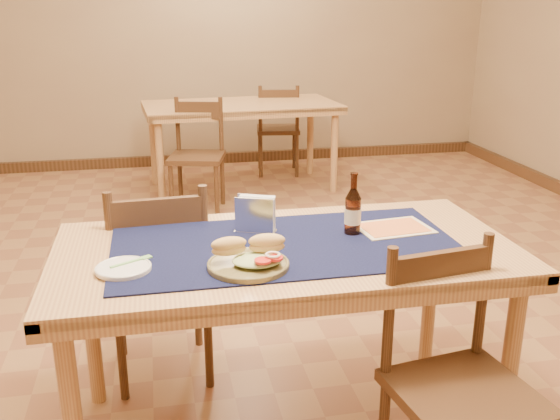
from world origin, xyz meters
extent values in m
cube|color=#986A42|center=(0.00, 0.00, -0.01)|extent=(6.00, 7.00, 0.02)
cube|color=#998562|center=(0.00, 3.51, 1.40)|extent=(6.00, 0.02, 2.80)
cylinder|color=tan|center=(0.72, -1.12, 0.35)|extent=(0.06, 0.06, 0.71)
cylinder|color=tan|center=(-0.72, -0.48, 0.35)|extent=(0.06, 0.06, 0.71)
cylinder|color=tan|center=(0.72, -0.48, 0.35)|extent=(0.06, 0.06, 0.71)
cube|color=tan|center=(0.00, -0.80, 0.73)|extent=(1.60, 0.80, 0.04)
cube|color=#0F1539|center=(0.00, -0.80, 0.75)|extent=(1.20, 0.60, 0.01)
cube|color=#4A2E1A|center=(0.00, 3.47, 0.05)|extent=(6.00, 0.06, 0.10)
cylinder|color=tan|center=(-0.40, 2.13, 0.35)|extent=(0.06, 0.06, 0.71)
cylinder|color=tan|center=(1.07, 2.23, 0.35)|extent=(0.06, 0.06, 0.71)
cylinder|color=tan|center=(-0.44, 2.78, 0.35)|extent=(0.06, 0.06, 0.71)
cylinder|color=tan|center=(1.02, 2.89, 0.35)|extent=(0.06, 0.06, 0.71)
cube|color=tan|center=(0.31, 2.51, 0.73)|extent=(1.69, 0.93, 0.04)
cylinder|color=#4A2E1A|center=(-0.28, -0.12, 0.22)|extent=(0.04, 0.04, 0.44)
cylinder|color=#4A2E1A|center=(-0.63, -0.14, 0.22)|extent=(0.04, 0.04, 0.44)
cylinder|color=#4A2E1A|center=(-0.26, -0.47, 0.22)|extent=(0.04, 0.04, 0.44)
cylinder|color=#4A2E1A|center=(-0.61, -0.49, 0.22)|extent=(0.04, 0.04, 0.44)
cube|color=#4A2E1A|center=(-0.45, -0.31, 0.44)|extent=(0.43, 0.43, 0.04)
cube|color=#4A2E1A|center=(-0.44, -0.49, 0.79)|extent=(0.36, 0.05, 0.14)
cylinder|color=#4A2E1A|center=(-0.26, -0.48, 0.67)|extent=(0.04, 0.04, 0.45)
cylinder|color=#4A2E1A|center=(-0.61, -0.50, 0.67)|extent=(0.04, 0.04, 0.45)
cylinder|color=#4A2E1A|center=(0.59, -1.13, 0.21)|extent=(0.03, 0.03, 0.43)
cube|color=#4A2E1A|center=(0.44, -1.32, 0.43)|extent=(0.46, 0.46, 0.04)
cube|color=#4A2E1A|center=(0.42, -1.14, 0.76)|extent=(0.34, 0.08, 0.13)
cylinder|color=#4A2E1A|center=(0.25, -1.17, 0.65)|extent=(0.03, 0.03, 0.44)
cylinder|color=#4A2E1A|center=(0.59, -1.12, 0.65)|extent=(0.03, 0.03, 0.44)
cylinder|color=#4A2E1A|center=(-0.33, 1.81, 0.22)|extent=(0.03, 0.03, 0.43)
cylinder|color=#4A2E1A|center=(0.01, 1.73, 0.22)|extent=(0.03, 0.03, 0.43)
cylinder|color=#4A2E1A|center=(-0.25, 2.15, 0.22)|extent=(0.03, 0.03, 0.43)
cylinder|color=#4A2E1A|center=(0.09, 2.07, 0.22)|extent=(0.03, 0.03, 0.43)
cube|color=#4A2E1A|center=(-0.12, 1.94, 0.43)|extent=(0.49, 0.49, 0.04)
cube|color=#4A2E1A|center=(-0.08, 2.12, 0.77)|extent=(0.34, 0.11, 0.13)
cylinder|color=#4A2E1A|center=(-0.24, 2.16, 0.65)|extent=(0.03, 0.03, 0.44)
cylinder|color=#4A2E1A|center=(0.09, 2.08, 0.65)|extent=(0.03, 0.03, 0.44)
cylinder|color=#4A2E1A|center=(0.92, 3.11, 0.21)|extent=(0.03, 0.03, 0.42)
cylinder|color=#4A2E1A|center=(0.58, 3.16, 0.21)|extent=(0.03, 0.03, 0.42)
cylinder|color=#4A2E1A|center=(0.87, 2.77, 0.21)|extent=(0.03, 0.03, 0.42)
cylinder|color=#4A2E1A|center=(0.53, 2.82, 0.21)|extent=(0.03, 0.03, 0.42)
cube|color=#4A2E1A|center=(0.72, 2.96, 0.42)|extent=(0.45, 0.45, 0.04)
cube|color=#4A2E1A|center=(0.70, 2.79, 0.75)|extent=(0.34, 0.08, 0.13)
cylinder|color=#4A2E1A|center=(0.87, 2.76, 0.64)|extent=(0.03, 0.03, 0.43)
cylinder|color=#4A2E1A|center=(0.53, 2.81, 0.64)|extent=(0.03, 0.03, 0.43)
cylinder|color=brown|center=(-0.16, -0.97, 0.76)|extent=(0.26, 0.26, 0.01)
torus|color=brown|center=(-0.16, -0.97, 0.77)|extent=(0.26, 0.26, 0.01)
ellipsoid|color=beige|center=(-0.13, -0.99, 0.79)|extent=(0.16, 0.13, 0.03)
ellipsoid|color=#DCB668|center=(-0.22, -0.95, 0.82)|extent=(0.12, 0.06, 0.06)
ellipsoid|color=#DCB668|center=(-0.09, -0.95, 0.82)|extent=(0.12, 0.05, 0.07)
cylinder|color=red|center=(-0.12, -1.04, 0.80)|extent=(0.05, 0.05, 0.01)
cylinder|color=red|center=(-0.08, -1.02, 0.80)|extent=(0.05, 0.05, 0.01)
torus|color=white|center=(-0.09, -1.02, 0.81)|extent=(0.05, 0.05, 0.01)
cylinder|color=white|center=(-0.55, -0.92, 0.76)|extent=(0.18, 0.18, 0.01)
torus|color=white|center=(-0.55, -0.92, 0.77)|extent=(0.17, 0.17, 0.01)
cube|color=#7EC96E|center=(-0.54, -0.89, 0.77)|extent=(0.10, 0.06, 0.00)
cube|color=#7EC96E|center=(-0.48, -0.86, 0.77)|extent=(0.04, 0.04, 0.00)
cylinder|color=#481E0D|center=(0.26, -0.74, 0.82)|extent=(0.06, 0.06, 0.13)
cone|color=#481E0D|center=(0.26, -0.74, 0.91)|extent=(0.06, 0.06, 0.04)
cylinder|color=#481E0D|center=(0.26, -0.74, 0.95)|extent=(0.02, 0.02, 0.05)
cylinder|color=#481E0D|center=(0.26, -0.74, 0.98)|extent=(0.03, 0.03, 0.01)
cylinder|color=#EEE7BF|center=(0.26, -0.74, 0.82)|extent=(0.06, 0.06, 0.06)
cube|color=silver|center=(-0.08, -0.65, 0.76)|extent=(0.16, 0.11, 0.00)
cube|color=silver|center=(-0.09, -0.67, 0.83)|extent=(0.13, 0.06, 0.13)
cube|color=silver|center=(-0.07, -0.63, 0.83)|extent=(0.13, 0.06, 0.13)
cube|color=white|center=(-0.08, -0.65, 0.82)|extent=(0.14, 0.08, 0.12)
cube|color=#396FB7|center=(-0.09, -0.67, 0.83)|extent=(0.09, 0.04, 0.04)
cube|color=beige|center=(0.43, -0.72, 0.76)|extent=(0.29, 0.22, 0.00)
cube|color=orange|center=(0.43, -0.72, 0.76)|extent=(0.25, 0.19, 0.00)
camera|label=1|loc=(-0.42, -2.79, 1.55)|focal=40.00mm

